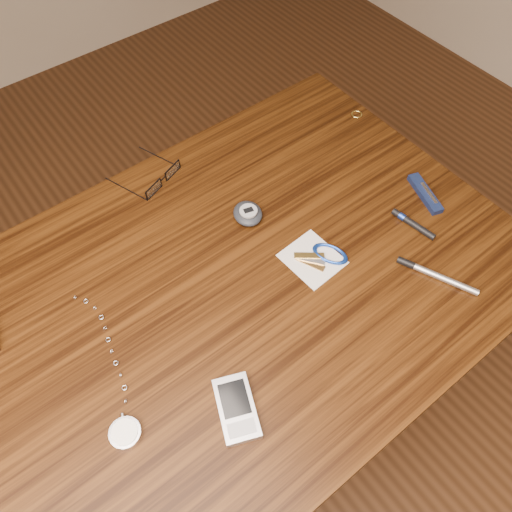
% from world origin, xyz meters
% --- Properties ---
extents(ground, '(3.80, 3.80, 0.00)m').
position_xyz_m(ground, '(0.00, 0.00, 0.00)').
color(ground, '#472814').
rests_on(ground, ground).
extents(desk, '(1.00, 0.70, 0.75)m').
position_xyz_m(desk, '(0.00, 0.00, 0.65)').
color(desk, '#321A08').
rests_on(desk, ground).
extents(eyeglasses, '(0.14, 0.14, 0.02)m').
position_xyz_m(eyeglasses, '(0.02, 0.28, 0.76)').
color(eyeglasses, black).
rests_on(eyeglasses, desk).
extents(gold_ring, '(0.03, 0.03, 0.00)m').
position_xyz_m(gold_ring, '(0.47, 0.18, 0.75)').
color(gold_ring, '#E4C962').
rests_on(gold_ring, desk).
extents(pocket_watch, '(0.09, 0.28, 0.01)m').
position_xyz_m(pocket_watch, '(-0.27, -0.10, 0.76)').
color(pocket_watch, silver).
rests_on(pocket_watch, desk).
extents(pda_phone, '(0.09, 0.11, 0.01)m').
position_xyz_m(pda_phone, '(-0.13, -0.18, 0.76)').
color(pda_phone, '#AFB0B4').
rests_on(pda_phone, desk).
extents(pedometer, '(0.07, 0.07, 0.03)m').
position_xyz_m(pedometer, '(0.10, 0.10, 0.76)').
color(pedometer, black).
rests_on(pedometer, desk).
extents(notepad_keys, '(0.11, 0.10, 0.01)m').
position_xyz_m(notepad_keys, '(0.15, -0.05, 0.75)').
color(notepad_keys, silver).
rests_on(notepad_keys, desk).
extents(pocket_knife, '(0.05, 0.10, 0.01)m').
position_xyz_m(pocket_knife, '(0.41, -0.07, 0.76)').
color(pocket_knife, '#101F3A').
rests_on(pocket_knife, desk).
extents(silver_pen, '(0.07, 0.14, 0.01)m').
position_xyz_m(silver_pen, '(0.28, -0.20, 0.76)').
color(silver_pen, '#B6B5BA').
rests_on(silver_pen, desk).
extents(black_blue_pen, '(0.03, 0.09, 0.01)m').
position_xyz_m(black_blue_pen, '(0.33, -0.10, 0.76)').
color(black_blue_pen, black).
rests_on(black_blue_pen, desk).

